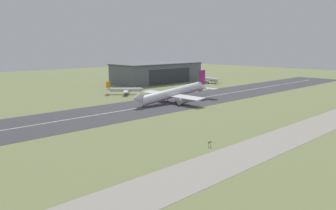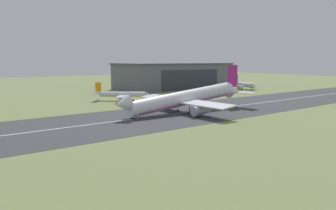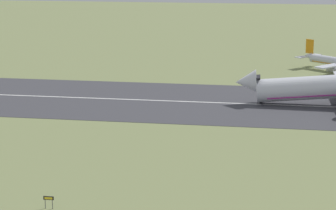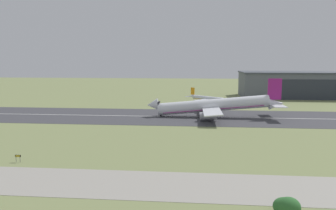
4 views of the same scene
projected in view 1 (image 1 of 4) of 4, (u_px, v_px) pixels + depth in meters
ground_plane at (218, 128)px, 126.72m from camera, size 697.13×697.13×0.00m
runway_strip at (133, 109)px, 165.36m from camera, size 457.13×40.82×0.06m
runway_centreline at (133, 109)px, 165.35m from camera, size 411.41×0.70×0.01m
taxiway_road at (276, 141)px, 109.31m from camera, size 342.84×15.29×0.05m
hangar_building at (157, 73)px, 283.72m from camera, size 78.25×34.15×16.74m
airplane_landing at (173, 93)px, 184.83m from camera, size 58.95×43.94×16.75m
airplane_parked_centre at (125, 90)px, 214.99m from camera, size 23.36×21.65×8.48m
airplane_parked_east at (210, 79)px, 278.54m from camera, size 22.48×19.90×9.45m
runway_sign at (210, 143)px, 103.24m from camera, size 1.45×0.13×1.78m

